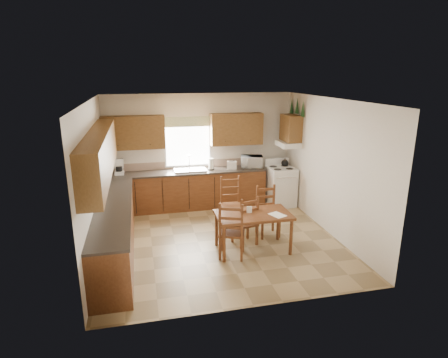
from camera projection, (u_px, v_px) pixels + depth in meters
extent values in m
plane|color=#967E57|center=(220.00, 240.00, 7.36)|extent=(4.50, 4.50, 0.00)
plane|color=brown|center=(220.00, 100.00, 6.61)|extent=(4.50, 4.50, 0.00)
plane|color=silver|center=(94.00, 181.00, 6.50)|extent=(4.50, 4.50, 0.00)
plane|color=silver|center=(330.00, 167.00, 7.47)|extent=(4.50, 4.50, 0.00)
plane|color=silver|center=(200.00, 150.00, 9.09)|extent=(4.50, 4.50, 0.00)
plane|color=silver|center=(256.00, 218.00, 4.88)|extent=(4.50, 4.50, 0.00)
cube|color=brown|center=(187.00, 190.00, 8.98)|extent=(3.75, 0.60, 0.88)
cube|color=brown|center=(115.00, 231.00, 6.68)|extent=(0.60, 3.60, 0.88)
cube|color=#332C27|center=(187.00, 172.00, 8.85)|extent=(3.75, 0.63, 0.04)
cube|color=#332C27|center=(113.00, 207.00, 6.55)|extent=(0.63, 3.60, 0.04)
cube|color=gray|center=(185.00, 164.00, 9.10)|extent=(3.75, 0.01, 0.18)
cube|color=brown|center=(133.00, 133.00, 8.47)|extent=(1.41, 0.33, 0.75)
cube|color=brown|center=(236.00, 129.00, 8.98)|extent=(1.25, 0.33, 0.75)
cube|color=brown|center=(100.00, 154.00, 6.26)|extent=(0.33, 3.60, 0.75)
cube|color=brown|center=(291.00, 128.00, 8.82)|extent=(0.33, 0.62, 0.62)
cube|color=silver|center=(288.00, 144.00, 8.92)|extent=(0.44, 0.62, 0.12)
cube|color=silver|center=(188.00, 143.00, 8.94)|extent=(1.13, 0.02, 1.18)
cube|color=white|center=(188.00, 143.00, 8.94)|extent=(1.05, 0.01, 1.10)
cube|color=#607F44|center=(187.00, 122.00, 8.78)|extent=(1.19, 0.01, 0.24)
cube|color=silver|center=(190.00, 170.00, 8.86)|extent=(0.75, 0.45, 0.04)
cone|color=#193E1D|center=(303.00, 109.00, 8.42)|extent=(0.22, 0.22, 0.36)
cone|color=#193E1D|center=(297.00, 106.00, 8.71)|extent=(0.22, 0.22, 0.36)
cone|color=#193E1D|center=(292.00, 106.00, 9.02)|extent=(0.22, 0.22, 0.36)
cube|color=silver|center=(280.00, 187.00, 9.17)|extent=(0.65, 0.67, 0.93)
cube|color=silver|center=(119.00, 166.00, 8.51)|extent=(0.25, 0.28, 0.37)
cylinder|color=white|center=(211.00, 164.00, 8.94)|extent=(0.13, 0.13, 0.28)
cube|color=silver|center=(232.00, 165.00, 9.01)|extent=(0.26, 0.20, 0.19)
imported|color=silver|center=(252.00, 162.00, 9.15)|extent=(0.54, 0.44, 0.29)
cube|color=brown|center=(253.00, 232.00, 6.84)|extent=(1.35, 0.78, 0.72)
cube|color=brown|center=(232.00, 229.00, 6.57)|extent=(0.55, 0.54, 1.04)
cube|color=brown|center=(245.00, 220.00, 7.06)|extent=(0.50, 0.49, 0.97)
cube|color=brown|center=(268.00, 212.00, 7.44)|extent=(0.43, 0.41, 0.99)
cube|color=brown|center=(232.00, 203.00, 7.87)|extent=(0.47, 0.45, 1.05)
cube|color=white|center=(277.00, 215.00, 6.67)|extent=(0.31, 0.35, 0.00)
cube|color=white|center=(249.00, 210.00, 6.76)|extent=(0.09, 0.03, 0.12)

